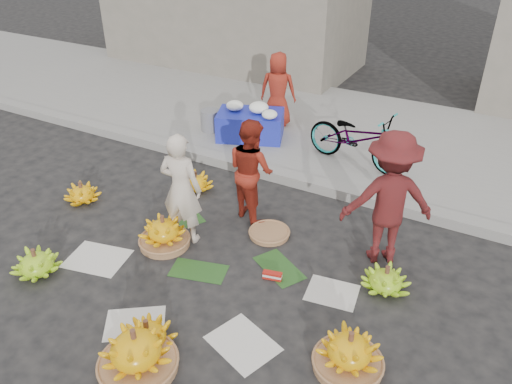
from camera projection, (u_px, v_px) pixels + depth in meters
The scene contains 22 objects.
ground at pixel (215, 264), 5.92m from camera, with size 80.00×80.00×0.00m, color black.
curb at pixel (294, 179), 7.53m from camera, with size 40.00×0.25×0.15m, color gray.
sidewalk at pixel (342, 130), 9.12m from camera, with size 40.00×4.00×0.12m, color gray.
newspaper_scatter at pixel (174, 306), 5.31m from camera, with size 3.20×1.80×0.00m, color silver, non-canonical shape.
banana_leaves at pixel (217, 252), 6.11m from camera, with size 2.00×1.00×0.00m, color #1B4416, non-canonical shape.
banana_bunch_0 at pixel (164, 233), 6.15m from camera, with size 0.62×0.62×0.43m.
banana_bunch_1 at pixel (36, 263), 5.70m from camera, with size 0.65×0.65×0.34m.
banana_bunch_2 at pixel (136, 352), 4.50m from camera, with size 0.78×0.78×0.49m.
banana_bunch_3 at pixel (147, 335), 4.78m from camera, with size 0.66×0.66×0.32m.
banana_bunch_4 at pixel (349, 353), 4.53m from camera, with size 0.72×0.72×0.44m.
banana_bunch_5 at pixel (386, 280), 5.46m from camera, with size 0.58×0.58×0.32m.
banana_bunch_6 at pixel (82, 193), 7.08m from camera, with size 0.60×0.60×0.31m.
banana_bunch_7 at pixel (196, 182), 7.34m from camera, with size 0.57×0.57×0.30m.
basket_spare at pixel (269, 233), 6.40m from camera, with size 0.51×0.51×0.06m, color #8C5D3A.
incense_stack at pixel (272, 276), 5.66m from camera, with size 0.22×0.07×0.09m, color #AF1C12.
vendor_cream at pixel (181, 189), 6.00m from camera, with size 0.53×0.35×1.44m, color beige.
vendor_red at pixel (251, 170), 6.47m from camera, with size 0.68×0.53×1.39m, color maroon.
man_striped at pixel (389, 199), 5.62m from camera, with size 1.06×0.61×1.64m, color maroon.
flower_table at pixel (251, 123), 8.59m from camera, with size 1.28×1.04×0.64m.
grey_bucket at pixel (210, 120), 8.89m from camera, with size 0.34×0.34×0.38m, color slate.
flower_vendor at pixel (278, 89), 8.89m from camera, with size 0.65×0.42×1.32m, color maroon.
bicycle at pixel (358, 138), 7.64m from camera, with size 1.68×0.59×0.88m, color gray.
Camera 1 is at (2.66, -3.84, 3.77)m, focal length 35.00 mm.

